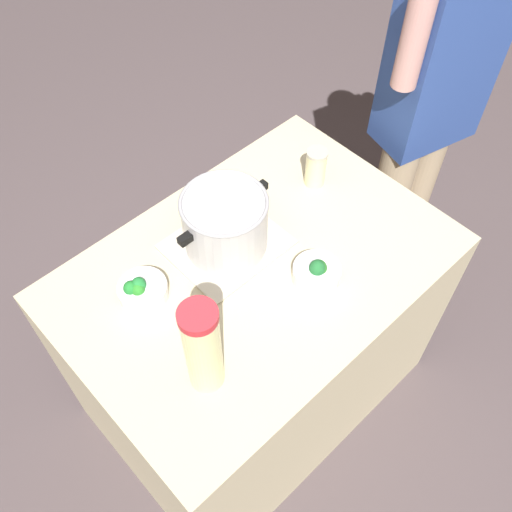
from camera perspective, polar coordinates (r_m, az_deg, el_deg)
ground_plane at (r=2.44m, az=0.00°, el=-12.87°), size 8.00×8.00×0.00m
counter_slab at (r=2.05m, az=0.00°, el=-8.02°), size 1.15×0.79×0.86m
dish_cloth at (r=1.73m, az=-2.95°, el=1.17°), size 0.33×0.29×0.01m
cooking_pot at (r=1.66m, az=-3.10°, el=3.35°), size 0.32×0.25×0.19m
lemonade_pitcher at (r=1.37m, az=-5.32°, el=-9.11°), size 0.09×0.09×0.32m
mason_jar at (r=1.87m, az=5.96°, el=8.77°), size 0.07×0.07×0.14m
broccoli_bowl_front at (r=1.64m, az=-11.29°, el=-3.37°), size 0.14×0.14×0.08m
broccoli_bowl_center at (r=1.65m, az=6.07°, el=-1.62°), size 0.14×0.14×0.08m
person_cook at (r=2.17m, az=16.58°, el=13.35°), size 0.50×0.28×1.64m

